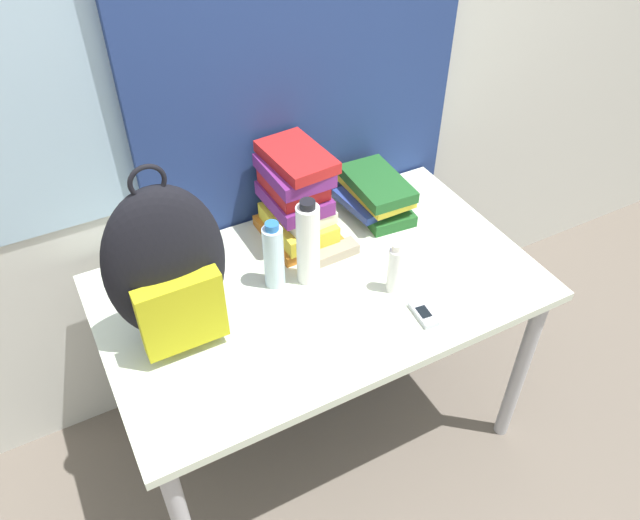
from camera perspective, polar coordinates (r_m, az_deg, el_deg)
The scene contains 12 objects.
ground_plane at distance 2.32m, azimuth 4.93°, elevation -22.06°, with size 12.00×12.00×0.00m, color #665B51.
wall_back at distance 1.99m, azimuth -6.90°, elevation 16.73°, with size 6.00×0.06×2.50m.
curtain_blue at distance 2.01m, azimuth -1.60°, elevation 17.20°, with size 1.12×0.04×2.50m.
desk at distance 1.97m, azimuth -0.00°, elevation -4.08°, with size 1.32×0.79×0.76m.
backpack at distance 1.65m, azimuth -13.78°, elevation -0.92°, with size 0.32×0.19×0.55m.
book_stack_left at distance 1.99m, azimuth -2.18°, elevation 5.63°, with size 0.22×0.28×0.32m.
book_stack_center at distance 2.16m, azimuth 5.20°, elevation 6.01°, with size 0.23×0.29×0.14m.
water_bottle at distance 1.84m, azimuth -4.25°, elevation 0.38°, with size 0.06×0.06×0.23m.
sports_bottle at distance 1.83m, azimuth -1.09°, elevation 1.52°, with size 0.07×0.07×0.29m.
sunscreen_bottle at distance 1.85m, azimuth 6.81°, elevation -0.84°, with size 0.04×0.04×0.18m.
cell_phone at distance 1.83m, azimuth 9.43°, elevation -4.87°, with size 0.06×0.11×0.02m.
sunglasses_case at distance 1.99m, azimuth 1.42°, elevation 0.73°, with size 0.15×0.06×0.04m.
Camera 1 is at (-0.65, -0.82, 2.07)m, focal length 35.00 mm.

